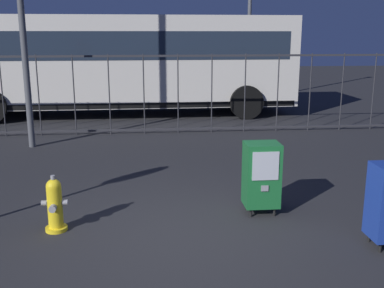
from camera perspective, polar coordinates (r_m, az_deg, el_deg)
name	(u,v)px	position (r m, az deg, el deg)	size (l,w,h in m)	color
ground_plane	(178,236)	(5.93, -1.81, -11.30)	(60.00, 60.00, 0.00)	#262628
fire_hydrant	(55,205)	(6.20, -16.62, -7.24)	(0.33, 0.32, 0.75)	yellow
newspaper_box_secondary	(261,174)	(6.52, 8.60, -3.74)	(0.48, 0.42, 1.02)	black
fence_barrier	(161,94)	(11.65, -3.85, 6.24)	(18.03, 0.04, 2.00)	#2D2D33
bus_near	(122,59)	(14.59, -8.71, 10.31)	(10.53, 2.88, 3.00)	beige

